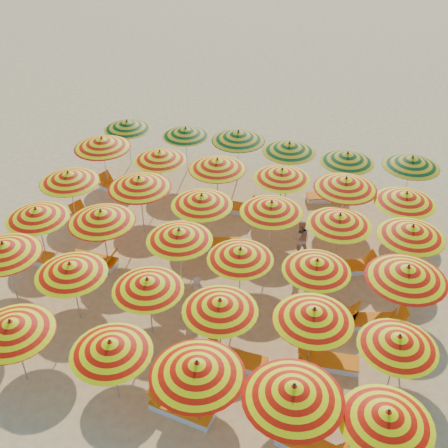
# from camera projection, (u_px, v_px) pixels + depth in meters

# --- Properties ---
(ground) EXTENTS (120.00, 120.00, 0.00)m
(ground) POSITION_uv_depth(u_px,v_px,m) (220.00, 270.00, 19.41)
(ground) COLOR #EDBB69
(ground) RESTS_ON ground
(umbrella_1) EXTENTS (2.53, 2.53, 2.33)m
(umbrella_1) POSITION_uv_depth(u_px,v_px,m) (12.00, 327.00, 14.37)
(umbrella_1) COLOR silver
(umbrella_1) RESTS_ON ground
(umbrella_2) EXTENTS (2.12, 2.12, 2.23)m
(umbrella_2) POSITION_uv_depth(u_px,v_px,m) (111.00, 347.00, 13.92)
(umbrella_2) COLOR silver
(umbrella_2) RESTS_ON ground
(umbrella_3) EXTENTS (3.06, 3.06, 2.45)m
(umbrella_3) POSITION_uv_depth(u_px,v_px,m) (197.00, 369.00, 13.12)
(umbrella_3) COLOR silver
(umbrella_3) RESTS_ON ground
(umbrella_4) EXTENTS (2.42, 2.42, 2.50)m
(umbrella_4) POSITION_uv_depth(u_px,v_px,m) (294.00, 392.00, 12.53)
(umbrella_4) COLOR silver
(umbrella_4) RESTS_ON ground
(umbrella_5) EXTENTS (2.15, 2.15, 2.26)m
(umbrella_5) POSITION_uv_depth(u_px,v_px,m) (387.00, 417.00, 12.24)
(umbrella_5) COLOR silver
(umbrella_5) RESTS_ON ground
(umbrella_6) EXTENTS (2.94, 2.94, 2.37)m
(umbrella_6) POSITION_uv_depth(u_px,v_px,m) (4.00, 249.00, 16.98)
(umbrella_6) COLOR silver
(umbrella_6) RESTS_ON ground
(umbrella_7) EXTENTS (2.53, 2.53, 2.26)m
(umbrella_7) POSITION_uv_depth(u_px,v_px,m) (71.00, 269.00, 16.36)
(umbrella_7) COLOR silver
(umbrella_7) RESTS_ON ground
(umbrella_8) EXTENTS (2.75, 2.75, 2.19)m
(umbrella_8) POSITION_uv_depth(u_px,v_px,m) (148.00, 284.00, 15.89)
(umbrella_8) COLOR silver
(umbrella_8) RESTS_ON ground
(umbrella_9) EXTENTS (2.76, 2.76, 2.23)m
(umbrella_9) POSITION_uv_depth(u_px,v_px,m) (220.00, 305.00, 15.14)
(umbrella_9) COLOR silver
(umbrella_9) RESTS_ON ground
(umbrella_10) EXTENTS (2.83, 2.83, 2.32)m
(umbrella_10) POSITION_uv_depth(u_px,v_px,m) (314.00, 315.00, 14.74)
(umbrella_10) COLOR silver
(umbrella_10) RESTS_ON ground
(umbrella_11) EXTENTS (2.11, 2.11, 2.18)m
(umbrella_11) POSITION_uv_depth(u_px,v_px,m) (399.00, 341.00, 14.14)
(umbrella_11) COLOR silver
(umbrella_11) RESTS_ON ground
(umbrella_12) EXTENTS (2.39, 2.39, 2.23)m
(umbrella_12) POSITION_uv_depth(u_px,v_px,m) (36.00, 213.00, 18.75)
(umbrella_12) COLOR silver
(umbrella_12) RESTS_ON ground
(umbrella_13) EXTENTS (2.32, 2.32, 2.38)m
(umbrella_13) POSITION_uv_depth(u_px,v_px,m) (101.00, 216.00, 18.38)
(umbrella_13) COLOR silver
(umbrella_13) RESTS_ON ground
(umbrella_14) EXTENTS (2.14, 2.14, 2.26)m
(umbrella_14) POSITION_uv_depth(u_px,v_px,m) (179.00, 235.00, 17.72)
(umbrella_14) COLOR silver
(umbrella_14) RESTS_ON ground
(umbrella_15) EXTENTS (2.47, 2.47, 2.18)m
(umbrella_15) POSITION_uv_depth(u_px,v_px,m) (240.00, 254.00, 17.04)
(umbrella_15) COLOR silver
(umbrella_15) RESTS_ON ground
(umbrella_16) EXTENTS (2.38, 2.38, 2.19)m
(umbrella_16) POSITION_uv_depth(u_px,v_px,m) (317.00, 265.00, 16.59)
(umbrella_16) COLOR silver
(umbrella_16) RESTS_ON ground
(umbrella_17) EXTENTS (2.92, 2.92, 2.48)m
(umbrella_17) POSITION_uv_depth(u_px,v_px,m) (407.00, 273.00, 15.90)
(umbrella_17) COLOR silver
(umbrella_17) RESTS_ON ground
(umbrella_18) EXTENTS (2.89, 2.89, 2.32)m
(umbrella_18) POSITION_uv_depth(u_px,v_px,m) (69.00, 177.00, 20.54)
(umbrella_18) COLOR silver
(umbrella_18) RESTS_ON ground
(umbrella_19) EXTENTS (2.39, 2.39, 2.44)m
(umbrella_19) POSITION_uv_depth(u_px,v_px,m) (139.00, 183.00, 20.03)
(umbrella_19) COLOR silver
(umbrella_19) RESTS_ON ground
(umbrella_20) EXTENTS (2.75, 2.75, 2.29)m
(umbrella_20) POSITION_uv_depth(u_px,v_px,m) (202.00, 200.00, 19.34)
(umbrella_20) COLOR silver
(umbrella_20) RESTS_ON ground
(umbrella_21) EXTENTS (2.22, 2.22, 2.31)m
(umbrella_21) POSITION_uv_depth(u_px,v_px,m) (272.00, 207.00, 18.95)
(umbrella_21) COLOR silver
(umbrella_21) RESTS_ON ground
(umbrella_22) EXTENTS (2.83, 2.83, 2.28)m
(umbrella_22) POSITION_uv_depth(u_px,v_px,m) (340.00, 220.00, 18.38)
(umbrella_22) COLOR silver
(umbrella_22) RESTS_ON ground
(umbrella_23) EXTENTS (2.32, 2.32, 2.31)m
(umbrella_23) POSITION_uv_depth(u_px,v_px,m) (412.00, 231.00, 17.81)
(umbrella_23) COLOR silver
(umbrella_23) RESTS_ON ground
(umbrella_24) EXTENTS (2.52, 2.52, 2.44)m
(umbrella_24) POSITION_uv_depth(u_px,v_px,m) (102.00, 143.00, 22.55)
(umbrella_24) COLOR silver
(umbrella_24) RESTS_ON ground
(umbrella_25) EXTENTS (2.44, 2.44, 2.20)m
(umbrella_25) POSITION_uv_depth(u_px,v_px,m) (160.00, 156.00, 22.09)
(umbrella_25) COLOR silver
(umbrella_25) RESTS_ON ground
(umbrella_26) EXTENTS (2.65, 2.65, 2.36)m
(umbrella_26) POSITION_uv_depth(u_px,v_px,m) (217.00, 164.00, 21.27)
(umbrella_26) COLOR silver
(umbrella_26) RESTS_ON ground
(umbrella_27) EXTENTS (2.74, 2.74, 2.25)m
(umbrella_27) POSITION_uv_depth(u_px,v_px,m) (282.00, 174.00, 20.87)
(umbrella_27) COLOR silver
(umbrella_27) RESTS_ON ground
(umbrella_28) EXTENTS (2.33, 2.33, 2.42)m
(umbrella_28) POSITION_uv_depth(u_px,v_px,m) (346.00, 183.00, 20.02)
(umbrella_28) COLOR silver
(umbrella_28) RESTS_ON ground
(umbrella_29) EXTENTS (2.58, 2.58, 2.27)m
(umbrella_29) POSITION_uv_depth(u_px,v_px,m) (406.00, 198.00, 19.47)
(umbrella_29) COLOR silver
(umbrella_29) RESTS_ON ground
(umbrella_30) EXTENTS (2.45, 2.45, 2.18)m
(umbrella_30) POSITION_uv_depth(u_px,v_px,m) (127.00, 125.00, 24.43)
(umbrella_30) COLOR silver
(umbrella_30) RESTS_ON ground
(umbrella_31) EXTENTS (2.61, 2.61, 2.15)m
(umbrella_31) POSITION_uv_depth(u_px,v_px,m) (186.00, 132.00, 23.94)
(umbrella_31) COLOR silver
(umbrella_31) RESTS_ON ground
(umbrella_32) EXTENTS (2.25, 2.25, 2.37)m
(umbrella_32) POSITION_uv_depth(u_px,v_px,m) (238.00, 136.00, 23.18)
(umbrella_32) COLOR silver
(umbrella_32) RESTS_ON ground
(umbrella_33) EXTENTS (2.62, 2.62, 2.29)m
(umbrella_33) POSITION_uv_depth(u_px,v_px,m) (289.00, 147.00, 22.50)
(umbrella_33) COLOR silver
(umbrella_33) RESTS_ON ground
(umbrella_34) EXTENTS (2.65, 2.65, 2.27)m
(umbrella_34) POSITION_uv_depth(u_px,v_px,m) (347.00, 158.00, 21.86)
(umbrella_34) COLOR silver
(umbrella_34) RESTS_ON ground
(umbrella_35) EXTENTS (2.72, 2.72, 2.32)m
(umbrella_35) POSITION_uv_depth(u_px,v_px,m) (412.00, 162.00, 21.49)
(umbrella_35) COLOR silver
(umbrella_35) RESTS_ON ground
(lounger_0) EXTENTS (1.79, 0.78, 0.69)m
(lounger_0) POSITION_uv_depth(u_px,v_px,m) (181.00, 408.00, 14.60)
(lounger_0) COLOR white
(lounger_0) RESTS_ON ground
(lounger_1) EXTENTS (1.82, 0.93, 0.69)m
(lounger_1) POSITION_uv_depth(u_px,v_px,m) (313.00, 448.00, 13.65)
(lounger_1) COLOR white
(lounger_1) RESTS_ON ground
(lounger_2) EXTENTS (1.74, 0.60, 0.69)m
(lounger_2) POSITION_uv_depth(u_px,v_px,m) (235.00, 359.00, 15.93)
(lounger_2) COLOR white
(lounger_2) RESTS_ON ground
(lounger_3) EXTENTS (1.78, 0.76, 0.69)m
(lounger_3) POSITION_uv_depth(u_px,v_px,m) (327.00, 361.00, 15.88)
(lounger_3) COLOR white
(lounger_3) RESTS_ON ground
(lounger_4) EXTENTS (1.75, 0.65, 0.69)m
(lounger_4) POSITION_uv_depth(u_px,v_px,m) (29.00, 256.00, 19.79)
(lounger_4) COLOR white
(lounger_4) RESTS_ON ground
(lounger_5) EXTENTS (1.74, 0.60, 0.69)m
(lounger_5) POSITION_uv_depth(u_px,v_px,m) (95.00, 261.00, 19.58)
(lounger_5) COLOR white
(lounger_5) RESTS_ON ground
(lounger_6) EXTENTS (1.81, 0.87, 0.69)m
(lounger_6) POSITION_uv_depth(u_px,v_px,m) (331.00, 311.00, 17.55)
(lounger_6) COLOR white
(lounger_6) RESTS_ON ground
(lounger_7) EXTENTS (1.83, 1.08, 0.69)m
(lounger_7) POSITION_uv_depth(u_px,v_px,m) (378.00, 321.00, 17.17)
(lounger_7) COLOR white
(lounger_7) RESTS_ON ground
(lounger_8) EXTENTS (1.82, 1.22, 0.69)m
(lounger_8) POSITION_uv_depth(u_px,v_px,m) (89.00, 221.00, 21.56)
(lounger_8) COLOR white
(lounger_8) RESTS_ON ground
(lounger_9) EXTENTS (1.83, 1.08, 0.69)m
(lounger_9) POSITION_uv_depth(u_px,v_px,m) (217.00, 244.00, 20.35)
(lounger_9) COLOR white
(lounger_9) RESTS_ON ground
(lounger_10) EXTENTS (1.82, 1.20, 0.69)m
(lounger_10) POSITION_uv_depth(u_px,v_px,m) (350.00, 267.00, 19.28)
(lounger_10) COLOR white
(lounger_10) RESTS_ON ground
(lounger_11) EXTENTS (1.83, 1.10, 0.69)m
(lounger_11) POSITION_uv_depth(u_px,v_px,m) (117.00, 189.00, 23.46)
(lounger_11) COLOR white
(lounger_11) RESTS_ON ground
(lounger_12) EXTENTS (1.75, 0.63, 0.69)m
(lounger_12) POSITION_uv_depth(u_px,v_px,m) (233.00, 207.00, 22.34)
(lounger_12) COLOR white
(lounger_12) RESTS_ON ground
(lounger_13) EXTENTS (1.82, 1.19, 0.69)m
(lounger_13) POSITION_uv_depth(u_px,v_px,m) (329.00, 197.00, 22.96)
(lounger_13) COLOR white
(lounger_13) RESTS_ON ground
(beachgoer_a) EXTENTS (0.55, 0.40, 1.38)m
(beachgoer_a) POSITION_uv_depth(u_px,v_px,m) (198.00, 294.00, 17.38)
(beachgoer_a) COLOR tan
(beachgoer_a) RESTS_ON ground
(beachgoer_b) EXTENTS (0.85, 0.78, 1.40)m
(beachgoer_b) POSITION_uv_depth(u_px,v_px,m) (300.00, 238.00, 19.76)
(beachgoer_b) COLOR tan
(beachgoer_b) RESTS_ON ground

